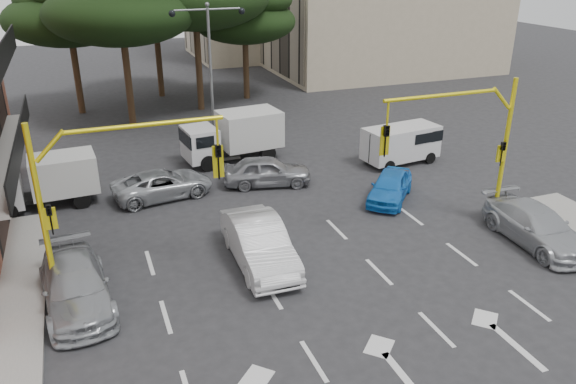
% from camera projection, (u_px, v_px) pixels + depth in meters
% --- Properties ---
extents(ground, '(120.00, 120.00, 0.00)m').
position_uv_depth(ground, '(327.00, 283.00, 19.18)').
color(ground, '#28282B').
rests_on(ground, ground).
extents(median_strip, '(1.40, 6.00, 0.15)m').
position_uv_depth(median_strip, '(215.00, 143.00, 32.89)').
color(median_strip, gray).
rests_on(median_strip, ground).
extents(pine_left_near, '(9.15, 9.15, 10.23)m').
position_uv_depth(pine_left_near, '(120.00, 2.00, 33.74)').
color(pine_left_near, '#382616').
rests_on(pine_left_near, ground).
extents(pine_left_far, '(8.32, 8.32, 9.30)m').
position_uv_depth(pine_left_far, '(68.00, 9.00, 36.47)').
color(pine_left_far, '#382616').
rests_on(pine_left_far, ground).
extents(pine_right, '(7.49, 7.49, 8.37)m').
position_uv_depth(pine_right, '(245.00, 14.00, 40.64)').
color(pine_right, '#382616').
rests_on(pine_right, ground).
extents(signal_mast_right, '(5.79, 0.37, 6.00)m').
position_uv_depth(signal_mast_right, '(470.00, 136.00, 21.56)').
color(signal_mast_right, yellow).
rests_on(signal_mast_right, ground).
extents(signal_mast_left, '(5.79, 0.37, 6.00)m').
position_uv_depth(signal_mast_left, '(101.00, 184.00, 17.14)').
color(signal_mast_left, yellow).
rests_on(signal_mast_left, ground).
extents(street_lamp_center, '(4.16, 0.36, 7.77)m').
position_uv_depth(street_lamp_center, '(210.00, 50.00, 30.77)').
color(street_lamp_center, slate).
rests_on(street_lamp_center, median_strip).
extents(car_white_hatch, '(1.84, 5.02, 1.64)m').
position_uv_depth(car_white_hatch, '(259.00, 243.00, 20.07)').
color(car_white_hatch, silver).
rests_on(car_white_hatch, ground).
extents(car_blue_compact, '(3.70, 3.88, 1.30)m').
position_uv_depth(car_blue_compact, '(390.00, 186.00, 25.32)').
color(car_blue_compact, blue).
rests_on(car_blue_compact, ground).
extents(car_silver_wagon, '(2.42, 5.07, 1.43)m').
position_uv_depth(car_silver_wagon, '(76.00, 286.00, 17.72)').
color(car_silver_wagon, '#9EA1A6').
rests_on(car_silver_wagon, ground).
extents(car_silver_cross_a, '(4.78, 2.72, 1.26)m').
position_uv_depth(car_silver_cross_a, '(163.00, 184.00, 25.61)').
color(car_silver_cross_a, '#AEB2B7').
rests_on(car_silver_cross_a, ground).
extents(car_silver_cross_b, '(4.47, 2.63, 1.43)m').
position_uv_depth(car_silver_cross_b, '(267.00, 171.00, 26.91)').
color(car_silver_cross_b, gray).
rests_on(car_silver_cross_b, ground).
extents(car_silver_parked, '(2.21, 4.98, 1.42)m').
position_uv_depth(car_silver_parked, '(536.00, 226.00, 21.55)').
color(car_silver_parked, '#ADB0B5').
rests_on(car_silver_parked, ground).
extents(van_white, '(4.21, 2.30, 2.01)m').
position_uv_depth(van_white, '(401.00, 145.00, 29.64)').
color(van_white, silver).
rests_on(van_white, ground).
extents(box_truck_a, '(4.69, 2.21, 2.25)m').
position_uv_depth(box_truck_a, '(45.00, 183.00, 24.49)').
color(box_truck_a, silver).
rests_on(box_truck_a, ground).
extents(box_truck_b, '(5.48, 2.76, 2.59)m').
position_uv_depth(box_truck_b, '(233.00, 137.00, 29.88)').
color(box_truck_b, silver).
rests_on(box_truck_b, ground).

